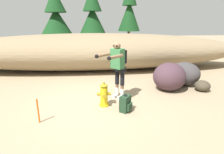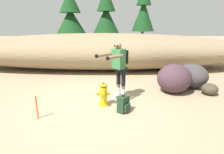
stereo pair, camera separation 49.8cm
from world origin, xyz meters
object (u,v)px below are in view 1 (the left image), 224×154
utility_worker (118,64)px  boulder_mid (184,73)px  boulder_large (169,77)px  survey_stake (38,111)px  fire_hydrant (104,95)px  boulder_small (164,76)px  spare_backpack (125,104)px  boulder_outlier (202,86)px

utility_worker → boulder_mid: size_ratio=1.54×
boulder_large → survey_stake: size_ratio=1.93×
fire_hydrant → boulder_small: fire_hydrant is taller
boulder_large → spare_backpack: bearing=-141.0°
utility_worker → spare_backpack: bearing=51.8°
fire_hydrant → boulder_mid: boulder_mid is taller
boulder_mid → survey_stake: bearing=-154.0°
boulder_outlier → utility_worker: bearing=-173.2°
spare_backpack → boulder_mid: boulder_mid is taller
boulder_mid → boulder_outlier: bearing=-67.7°
boulder_outlier → boulder_small: bearing=133.6°
spare_backpack → boulder_outlier: (2.90, 1.21, -0.03)m
utility_worker → boulder_outlier: (3.00, 0.36, -0.92)m
spare_backpack → boulder_small: bearing=87.5°
survey_stake → fire_hydrant: bearing=25.7°
spare_backpack → boulder_mid: (2.60, 1.95, 0.21)m
spare_backpack → fire_hydrant: bearing=-178.6°
boulder_outlier → survey_stake: (-5.03, -1.57, 0.11)m
spare_backpack → boulder_mid: size_ratio=0.42×
utility_worker → boulder_large: (1.89, 0.59, -0.62)m
utility_worker → boulder_outlier: 3.16m
spare_backpack → boulder_small: 2.95m
boulder_mid → boulder_outlier: (0.30, -0.74, -0.24)m
fire_hydrant → boulder_small: 3.07m
utility_worker → boulder_mid: 2.99m
boulder_small → boulder_outlier: bearing=-46.4°
boulder_outlier → survey_stake: size_ratio=0.87×
fire_hydrant → boulder_outlier: size_ratio=1.34×
utility_worker → boulder_small: utility_worker is taller
boulder_small → survey_stake: survey_stake is taller
boulder_mid → survey_stake: size_ratio=1.89×
boulder_small → survey_stake: (-4.05, -2.59, 0.02)m
spare_backpack → survey_stake: (-2.13, -0.35, 0.08)m
boulder_outlier → boulder_large: bearing=168.1°
utility_worker → boulder_small: bearing=169.5°
boulder_outlier → survey_stake: survey_stake is taller
spare_backpack → boulder_small: size_ratio=0.67×
spare_backpack → boulder_large: boulder_large is taller
fire_hydrant → boulder_mid: (3.14, 1.54, 0.11)m
fire_hydrant → utility_worker: 1.01m
spare_backpack → boulder_small: boulder_small is taller
boulder_small → fire_hydrant: bearing=-143.5°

